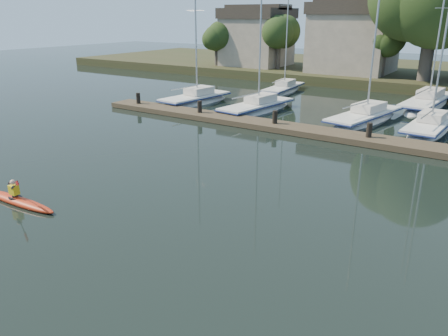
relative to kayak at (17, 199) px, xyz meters
The scene contains 10 objects.
ground 6.31m from the kayak, 19.02° to the left, with size 160.00×160.00×0.00m, color black.
kayak is the anchor object (origin of this frame).
dock 17.13m from the kayak, 69.63° to the left, with size 34.00×2.00×1.80m.
sailboat_0 21.23m from the kayak, 108.01° to the left, with size 3.05×8.21×12.73m.
sailboat_1 20.18m from the kayak, 91.97° to the left, with size 3.13×8.88×14.21m.
sailboat_2 22.53m from the kayak, 71.47° to the left, with size 3.74×9.44×15.24m.
sailboat_3 23.80m from the kayak, 61.40° to the left, with size 2.49×8.01×12.77m.
sailboat_5 29.50m from the kayak, 95.78° to the left, with size 2.47×8.19×13.37m.
sailboat_6 31.05m from the kayak, 71.67° to the left, with size 3.11×10.99×17.24m.
shore 43.13m from the kayak, 79.86° to the left, with size 90.00×25.25×12.75m.
Camera 1 is at (9.45, -10.63, 7.00)m, focal length 35.00 mm.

